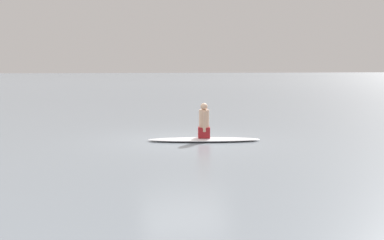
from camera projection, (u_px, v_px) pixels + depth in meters
ground_plane at (184, 141)px, 13.61m from camera, size 400.00×400.00×0.00m
surfboard at (204, 140)px, 13.49m from camera, size 3.35×1.44×0.10m
person_paddler at (204, 122)px, 13.43m from camera, size 0.39×0.45×1.02m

